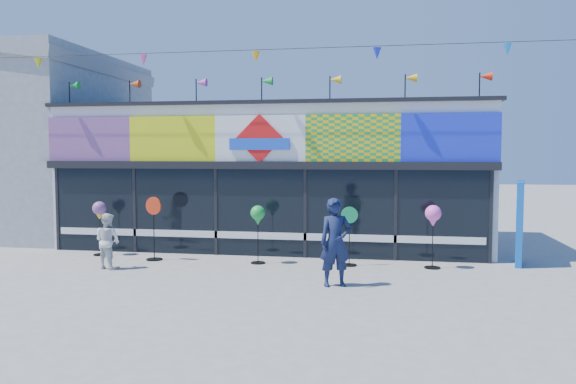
% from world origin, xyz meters
% --- Properties ---
extents(ground, '(80.00, 80.00, 0.00)m').
position_xyz_m(ground, '(0.00, 0.00, 0.00)').
color(ground, gray).
rests_on(ground, ground).
extents(kite_shop, '(16.00, 5.70, 5.31)m').
position_xyz_m(kite_shop, '(0.00, 5.94, 2.05)').
color(kite_shop, white).
rests_on(kite_shop, ground).
extents(neighbour_building, '(8.18, 7.20, 6.87)m').
position_xyz_m(neighbour_building, '(-10.00, 7.00, 3.20)').
color(neighbour_building, '#A3A5A8').
rests_on(neighbour_building, ground).
extents(blue_sign, '(0.39, 1.02, 2.03)m').
position_xyz_m(blue_sign, '(6.47, 3.35, 1.02)').
color(blue_sign, blue).
rests_on(blue_sign, ground).
extents(spinner_0, '(0.36, 0.36, 1.44)m').
position_xyz_m(spinner_0, '(-4.24, 2.83, 1.15)').
color(spinner_0, black).
rests_on(spinner_0, ground).
extents(spinner_1, '(0.45, 0.41, 1.61)m').
position_xyz_m(spinner_1, '(-2.54, 2.42, 0.85)').
color(spinner_1, black).
rests_on(spinner_1, ground).
extents(spinner_2, '(0.36, 0.36, 1.43)m').
position_xyz_m(spinner_2, '(0.16, 2.44, 1.15)').
color(spinner_2, black).
rests_on(spinner_2, ground).
extents(spinner_3, '(0.40, 0.36, 1.43)m').
position_xyz_m(spinner_3, '(2.39, 2.53, 0.76)').
color(spinner_3, black).
rests_on(spinner_3, ground).
extents(spinner_4, '(0.38, 0.38, 1.50)m').
position_xyz_m(spinner_4, '(4.35, 2.56, 1.20)').
color(spinner_4, black).
rests_on(spinner_4, ground).
extents(adult_man, '(0.76, 0.63, 1.81)m').
position_xyz_m(adult_man, '(2.24, 0.40, 0.90)').
color(adult_man, '#141D40').
rests_on(adult_man, ground).
extents(child, '(0.72, 0.55, 1.31)m').
position_xyz_m(child, '(-3.21, 1.27, 0.66)').
color(child, silver).
rests_on(child, ground).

